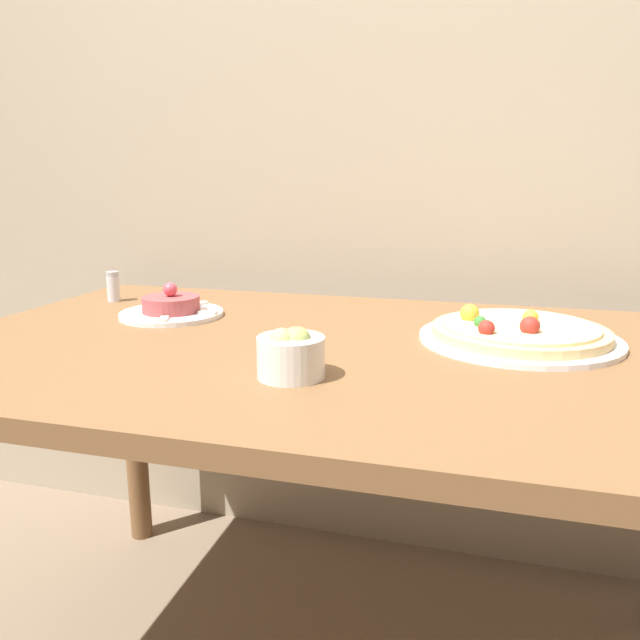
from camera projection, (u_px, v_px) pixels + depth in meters
back_wall at (398, 60)px, 1.52m from camera, size 8.00×0.05×2.60m
dining_table at (340, 388)px, 1.13m from camera, size 1.50×0.89×0.73m
pizza_plate at (519, 333)px, 1.13m from camera, size 0.36×0.36×0.06m
tartare_plate at (171, 308)px, 1.34m from camera, size 0.22×0.22×0.07m
small_bowl at (291, 353)px, 0.93m from camera, size 0.10×0.10×0.08m
salt_shaker at (113, 287)px, 1.49m from camera, size 0.03×0.03×0.07m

